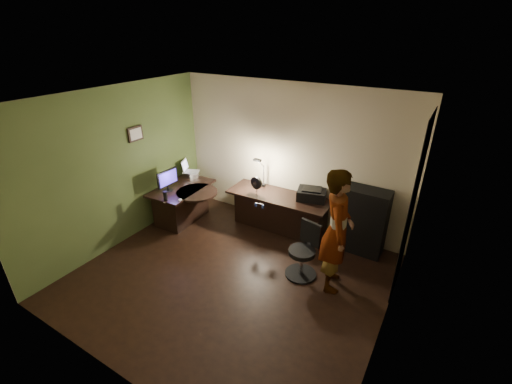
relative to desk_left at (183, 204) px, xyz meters
The scene contains 27 objects.
floor 2.07m from the desk_left, 28.71° to the right, with size 4.50×4.00×0.01m, color black.
ceiling 3.11m from the desk_left, 28.71° to the right, with size 4.50×4.00×0.01m, color silver.
wall_back 2.29m from the desk_left, 29.83° to the left, with size 4.50×0.01×2.70m, color #C7B894.
wall_front 3.62m from the desk_left, 59.07° to the right, with size 4.50×0.01×2.70m, color #C7B894.
wall_left 1.47m from the desk_left, 115.47° to the right, with size 0.01×4.00×2.70m, color #C7B894.
wall_right 4.28m from the desk_left, 13.62° to the right, with size 0.01×4.00×2.70m, color #C7B894.
green_wall_overlay 1.46m from the desk_left, 114.75° to the right, with size 0.00×4.00×2.70m, color #4D622F.
arched_doorway 4.14m from the desk_left, ahead, with size 0.01×0.90×2.60m, color black.
french_door 4.36m from the desk_left, 20.81° to the right, with size 0.02×0.92×2.10m, color white.
framed_picture 1.64m from the desk_left, 129.18° to the right, with size 0.04×0.30×0.25m, color black.
desk_left is the anchor object (origin of this frame).
desk_right 1.89m from the desk_left, 20.09° to the left, with size 1.93×0.67×0.72m, color black.
cabinet 3.40m from the desk_left, 13.45° to the left, with size 0.77×0.39×1.16m, color black.
laptop_stand 0.68m from the desk_left, 110.18° to the left, with size 0.25×0.20×0.10m, color silver.
laptop 0.79m from the desk_left, 110.18° to the left, with size 0.33×0.31×0.23m, color silver.
monitor 0.57m from the desk_left, 115.59° to the right, with size 0.09×0.47×0.31m, color black.
mouse 0.66m from the desk_left, 50.63° to the right, with size 0.06×0.09×0.03m, color silver.
phone 0.77m from the desk_left, 14.56° to the right, with size 0.07×0.14×0.01m, color black.
pen 0.61m from the desk_left, 56.63° to the right, with size 0.01×0.13×0.01m, color black.
speaker 0.72m from the desk_left, 76.34° to the right, with size 0.07×0.07×0.19m, color black.
notepad 0.65m from the desk_left, 71.69° to the right, with size 0.14×0.19×0.01m, color silver.
desk_fan 1.58m from the desk_left, 19.11° to the left, with size 0.24×0.13×0.37m, color black.
headphones 1.74m from the desk_left, ahead, with size 0.18×0.07×0.08m, color navy.
printer 2.53m from the desk_left, 19.38° to the left, with size 0.50×0.39×0.22m, color black.
desk_lamp 1.74m from the desk_left, 32.34° to the left, with size 0.17×0.32×0.70m, color black.
office_chair 2.73m from the desk_left, ahead, with size 0.49×0.49×0.87m, color black.
person 3.25m from the desk_left, ahead, with size 0.67×0.45×1.87m, color #D8A88C.
Camera 1 is at (2.51, -3.40, 3.53)m, focal length 24.00 mm.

